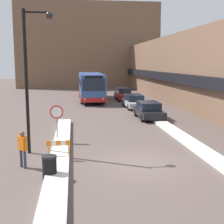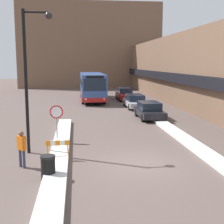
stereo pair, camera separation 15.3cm
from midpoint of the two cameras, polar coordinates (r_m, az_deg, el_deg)
The scene contains 14 objects.
ground_plane at distance 14.34m, azimuth 4.68°, elevation -9.46°, with size 160.00×160.00×0.00m, color brown.
building_row_right at distance 39.45m, azimuth 11.96°, elevation 7.66°, with size 5.50×60.00×7.55m.
building_backdrop_far at distance 60.74m, azimuth -4.49°, elevation 11.91°, with size 26.00×8.00×15.37m.
snow_bank_left at distance 15.99m, azimuth -9.68°, elevation -7.14°, with size 0.90×16.84×0.25m.
snow_bank_right at distance 18.80m, azimuth 13.14°, elevation -4.90°, with size 0.90×15.50×0.20m.
city_bus at distance 38.28m, azimuth -4.01°, elevation 4.80°, with size 2.70×11.66×3.26m.
parked_car_front at distance 25.69m, azimuth 6.56°, elevation 0.33°, with size 1.86×4.21×1.37m.
parked_car_middle at distance 31.78m, azimuth 3.91°, elevation 1.99°, with size 1.83×4.90×1.35m.
parked_car_back at distance 38.41m, azimuth 1.99°, elevation 3.30°, with size 1.79×4.59×1.51m.
stop_sign at distance 18.11m, azimuth -10.32°, elevation -0.66°, with size 0.76×0.08×2.14m.
street_lamp at distance 15.88m, azimuth -14.81°, elevation 7.94°, with size 1.46×0.36×7.07m.
pedestrian at distance 14.11m, azimuth -16.34°, elevation -5.97°, with size 0.44×0.46×1.62m.
trash_bin at distance 12.65m, azimuth -11.71°, elevation -9.88°, with size 0.59×0.59×0.95m.
construction_barricade at distance 14.90m, azimuth -10.05°, elevation -6.19°, with size 1.10×0.06×0.94m.
Camera 1 is at (-2.89, -13.31, 4.52)m, focal length 50.00 mm.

